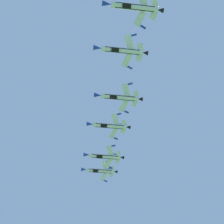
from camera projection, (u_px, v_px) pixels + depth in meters
fighter_jet_lead at (133, 7)px, 99.81m from camera, size 15.75×8.16×6.79m
fighter_jet_left_wing at (121, 50)px, 112.48m from camera, size 15.75×8.57×6.24m
fighter_jet_right_wing at (119, 97)px, 126.20m from camera, size 15.75×8.58×6.24m
fighter_jet_left_outer at (109, 126)px, 140.65m from camera, size 15.75×8.76×5.98m
fighter_jet_right_outer at (104, 156)px, 152.17m from camera, size 15.75×8.84×5.84m
fighter_jet_trail_slot at (100, 171)px, 170.00m from camera, size 15.75×8.52×6.31m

